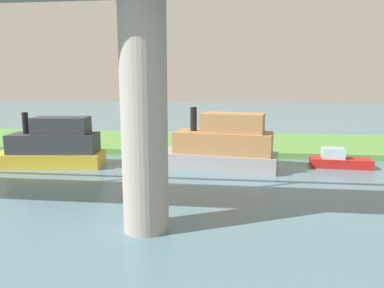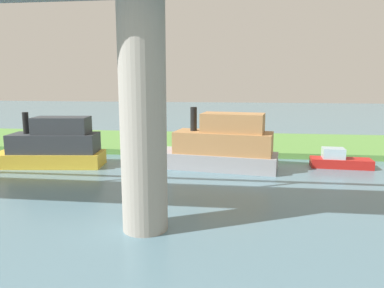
{
  "view_description": "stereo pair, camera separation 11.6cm",
  "coord_description": "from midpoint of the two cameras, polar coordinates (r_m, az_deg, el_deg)",
  "views": [
    {
      "loc": [
        -4.39,
        31.39,
        6.63
      ],
      "look_at": [
        -1.15,
        5.0,
        2.0
      ],
      "focal_mm": 34.42,
      "sensor_mm": 36.0,
      "label": 1
    },
    {
      "loc": [
        -4.5,
        31.37,
        6.63
      ],
      "look_at": [
        -1.15,
        5.0,
        2.0
      ],
      "focal_mm": 34.42,
      "sensor_mm": 36.0,
      "label": 2
    }
  ],
  "objects": [
    {
      "name": "mooring_post",
      "position": [
        35.63,
        -15.11,
        0.21
      ],
      "size": [
        0.2,
        0.2,
        0.72
      ],
      "primitive_type": "cylinder",
      "color": "brown",
      "rests_on": "grassy_bank"
    },
    {
      "name": "grassy_bank",
      "position": [
        38.18,
        0.46,
        0.26
      ],
      "size": [
        80.0,
        12.0,
        0.5
      ],
      "primitive_type": "cube",
      "color": "#5B9342",
      "rests_on": "ground"
    },
    {
      "name": "riverboat_paddlewheel",
      "position": [
        30.49,
        21.92,
        -2.38
      ],
      "size": [
        4.56,
        1.88,
        1.49
      ],
      "color": "red",
      "rests_on": "ground"
    },
    {
      "name": "skiff_small",
      "position": [
        30.48,
        -20.71,
        -0.34
      ],
      "size": [
        8.5,
        3.69,
        4.21
      ],
      "color": "gold",
      "rests_on": "ground"
    },
    {
      "name": "bridge_pylon",
      "position": [
        15.91,
        -7.4,
        4.43
      ],
      "size": [
        2.01,
        2.01,
        10.28
      ],
      "primitive_type": "cylinder",
      "color": "#9E998E",
      "rests_on": "ground"
    },
    {
      "name": "person_on_bank",
      "position": [
        34.88,
        4.81,
        0.89
      ],
      "size": [
        0.37,
        0.37,
        1.39
      ],
      "color": "#2D334C",
      "rests_on": "grassy_bank"
    },
    {
      "name": "motorboat_white",
      "position": [
        27.8,
        4.6,
        -0.34
      ],
      "size": [
        9.39,
        4.31,
        4.62
      ],
      "color": "#99999E",
      "rests_on": "ground"
    },
    {
      "name": "ground_plane",
      "position": [
        32.38,
        -0.8,
        -1.94
      ],
      "size": [
        160.0,
        160.0,
        0.0
      ],
      "primitive_type": "plane",
      "color": "slate"
    }
  ]
}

